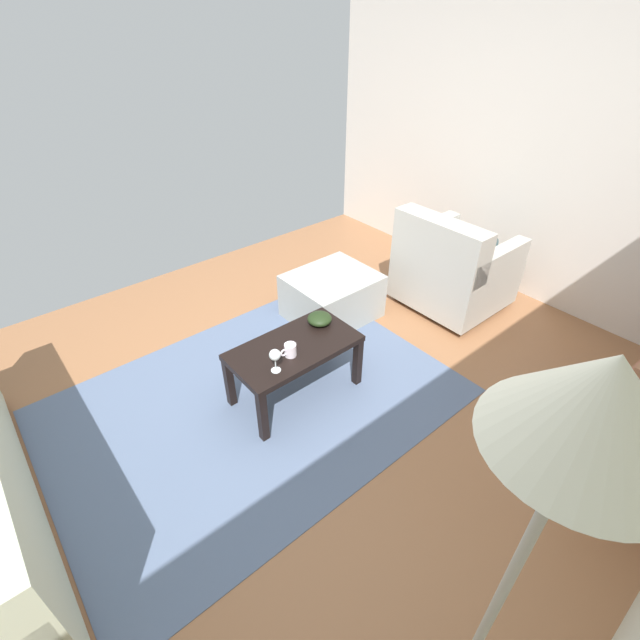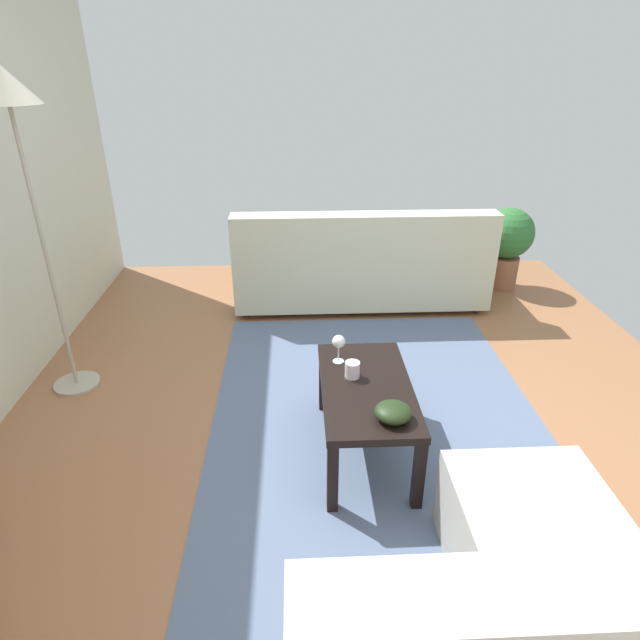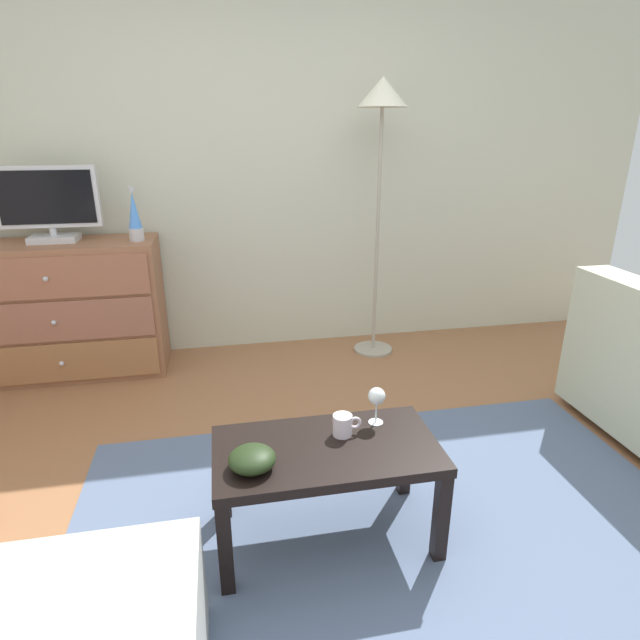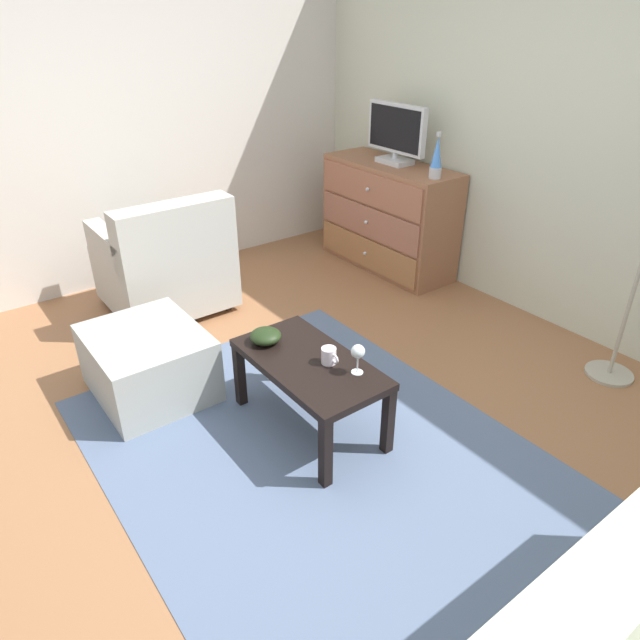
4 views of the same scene
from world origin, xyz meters
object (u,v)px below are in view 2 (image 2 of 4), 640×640
(coffee_table, at_px, (366,395))
(wine_glass, at_px, (339,343))
(potted_plant, at_px, (507,240))
(ottoman, at_px, (535,548))
(bowl_decorative, at_px, (393,412))
(couch_large, at_px, (360,265))
(mug, at_px, (352,369))
(standing_lamp, at_px, (14,122))

(coffee_table, height_order, wine_glass, wine_glass)
(coffee_table, distance_m, potted_plant, 2.68)
(ottoman, bearing_deg, wine_glass, 33.14)
(coffee_table, relative_size, potted_plant, 1.18)
(coffee_table, distance_m, bowl_decorative, 0.31)
(coffee_table, relative_size, couch_large, 0.42)
(mug, xyz_separation_m, couch_large, (1.87, -0.26, -0.14))
(wine_glass, xyz_separation_m, mug, (-0.15, -0.06, -0.07))
(coffee_table, xyz_separation_m, standing_lamp, (0.72, 1.76, 1.23))
(couch_large, bearing_deg, ottoman, -172.42)
(ottoman, bearing_deg, standing_lamp, 56.49)
(coffee_table, xyz_separation_m, wine_glass, (0.23, 0.12, 0.18))
(bowl_decorative, bearing_deg, mug, 22.12)
(ottoman, bearing_deg, mug, 34.88)
(coffee_table, xyz_separation_m, ottoman, (-0.81, -0.56, -0.16))
(potted_plant, bearing_deg, standing_lamp, 114.34)
(bowl_decorative, relative_size, potted_plant, 0.23)
(coffee_table, bearing_deg, mug, 39.44)
(mug, bearing_deg, standing_lamp, 69.31)
(mug, distance_m, ottoman, 1.12)
(wine_glass, bearing_deg, coffee_table, -151.64)
(couch_large, distance_m, ottoman, 2.79)
(ottoman, distance_m, potted_plant, 3.18)
(wine_glass, height_order, standing_lamp, standing_lamp)
(mug, bearing_deg, wine_glass, 21.28)
(coffee_table, bearing_deg, potted_plant, -34.70)
(standing_lamp, bearing_deg, bowl_decorative, -118.57)
(mug, distance_m, couch_large, 1.89)
(coffee_table, bearing_deg, ottoman, -145.60)
(coffee_table, relative_size, wine_glass, 5.41)
(wine_glass, bearing_deg, standing_lamp, 73.34)
(wine_glass, height_order, bowl_decorative, wine_glass)
(coffee_table, relative_size, bowl_decorative, 5.05)
(standing_lamp, bearing_deg, couch_large, -57.82)
(mug, bearing_deg, coffee_table, -140.56)
(wine_glass, xyz_separation_m, standing_lamp, (0.49, 1.63, 1.05))
(couch_large, relative_size, potted_plant, 2.84)
(bowl_decorative, distance_m, potted_plant, 2.88)
(standing_lamp, bearing_deg, potted_plant, -65.66)
(wine_glass, relative_size, standing_lamp, 0.08)
(wine_glass, relative_size, bowl_decorative, 0.93)
(wine_glass, xyz_separation_m, ottoman, (-1.04, -0.68, -0.34))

